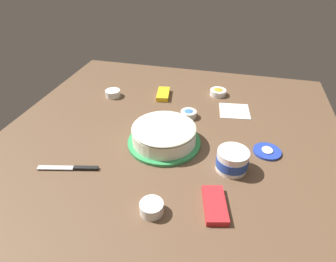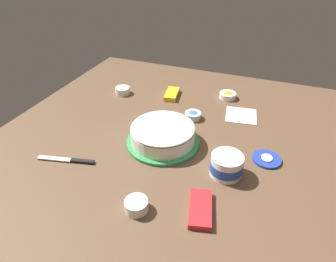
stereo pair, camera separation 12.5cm
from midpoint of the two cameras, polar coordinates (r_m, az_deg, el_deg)
The scene contains 12 objects.
ground_plane at distance 1.29m, azimuth 3.30°, elevation -0.82°, with size 1.54×1.54×0.00m, color brown.
frosted_cake at distance 1.21m, azimuth 1.92°, elevation -0.78°, with size 0.32×0.32×0.10m.
frosting_tub at distance 1.09m, azimuth 14.95°, elevation -6.75°, with size 0.12×0.12×0.09m.
frosting_tub_lid at distance 1.23m, azimuth 22.05°, elevation -5.35°, with size 0.11×0.11×0.02m.
spreading_knife at distance 1.18m, azimuth -16.14°, elevation -5.79°, with size 0.07×0.23×0.01m.
sprinkle_bowl_orange at distance 1.62m, azimuth 14.12°, elevation 6.97°, with size 0.09×0.09×0.04m.
sprinkle_bowl_green at distance 0.95m, azimuth -2.55°, elevation -14.91°, with size 0.08×0.08×0.04m.
sprinkle_bowl_pink at distance 1.64m, azimuth -6.96°, elevation 8.06°, with size 0.08×0.08×0.04m.
sprinkle_bowl_blue at distance 1.40m, azimuth 7.59°, elevation 3.13°, with size 0.08×0.08×0.04m.
candy_box_lower at distance 1.60m, azimuth 3.02°, elevation 7.37°, with size 0.14×0.06×0.03m, color yellow.
candy_box_upper at distance 0.97m, azimuth 10.35°, elevation -15.30°, with size 0.16×0.07×0.02m, color red.
paper_napkin at distance 1.48m, azimuth 16.89°, elevation 3.01°, with size 0.15×0.15×0.01m, color white.
Camera 2 is at (-0.98, -0.36, 0.75)m, focal length 30.26 mm.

